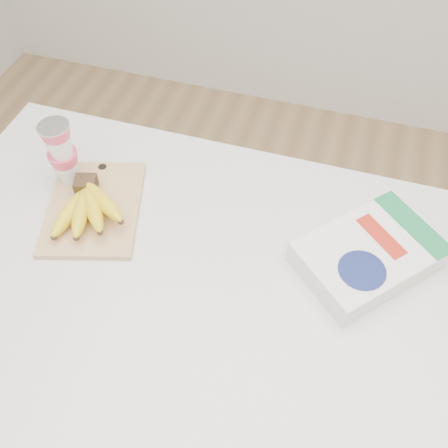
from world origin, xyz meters
name	(u,v)px	position (x,y,z in m)	size (l,w,h in m)	color
room	(205,194)	(0.00, 0.00, 1.35)	(4.00, 4.00, 4.00)	tan
table	(214,394)	(0.00, 0.00, 0.51)	(1.37, 0.91, 1.03)	silver
cutting_board	(94,208)	(-0.33, 0.15, 1.03)	(0.21, 0.28, 0.01)	#DEB07A
bananas	(87,206)	(-0.33, 0.13, 1.07)	(0.17, 0.19, 0.07)	#382816
yogurt_stack	(61,151)	(-0.42, 0.21, 1.13)	(0.07, 0.07, 0.16)	white
cereal_box	(368,255)	(0.29, 0.19, 1.06)	(0.33, 0.33, 0.06)	white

